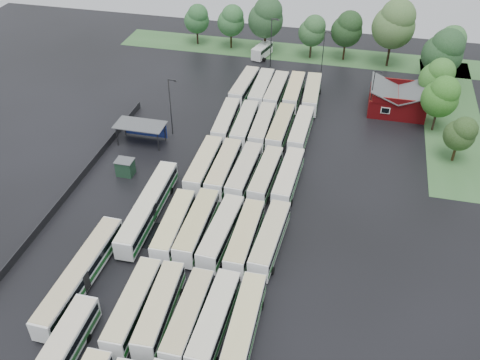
# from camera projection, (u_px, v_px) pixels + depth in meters

# --- Properties ---
(ground) EXTENTS (160.00, 160.00, 0.00)m
(ground) POSITION_uv_depth(u_px,v_px,m) (203.00, 247.00, 69.45)
(ground) COLOR black
(ground) RESTS_ON ground
(brick_building) EXTENTS (10.07, 8.60, 5.39)m
(brick_building) POSITION_uv_depth(u_px,v_px,m) (397.00, 102.00, 97.20)
(brick_building) COLOR maroon
(brick_building) RESTS_ON ground
(wash_shed) EXTENTS (8.20, 4.20, 3.58)m
(wash_shed) POSITION_uv_depth(u_px,v_px,m) (141.00, 126.00, 88.10)
(wash_shed) COLOR #2D2D30
(wash_shed) RESTS_ON ground
(utility_hut) EXTENTS (2.70, 2.20, 2.62)m
(utility_hut) POSITION_uv_depth(u_px,v_px,m) (125.00, 167.00, 81.55)
(utility_hut) COLOR #183623
(utility_hut) RESTS_ON ground
(grass_strip_north) EXTENTS (80.00, 10.00, 0.01)m
(grass_strip_north) POSITION_uv_depth(u_px,v_px,m) (295.00, 53.00, 119.65)
(grass_strip_north) COLOR #376531
(grass_strip_north) RESTS_ON ground
(grass_strip_east) EXTENTS (10.00, 50.00, 0.01)m
(grass_strip_east) POSITION_uv_depth(u_px,v_px,m) (452.00, 117.00, 96.45)
(grass_strip_east) COLOR #376531
(grass_strip_east) RESTS_ON ground
(west_fence) EXTENTS (0.10, 50.00, 1.20)m
(west_fence) POSITION_uv_depth(u_px,v_px,m) (76.00, 183.00, 79.52)
(west_fence) COLOR #2D2D30
(west_fence) RESTS_ON ground
(bus_r1c0) EXTENTS (2.93, 12.35, 3.42)m
(bus_r1c0) POSITION_uv_depth(u_px,v_px,m) (133.00, 306.00, 59.19)
(bus_r1c0) COLOR white
(bus_r1c0) RESTS_ON ground
(bus_r1c1) EXTENTS (3.16, 12.12, 3.34)m
(bus_r1c1) POSITION_uv_depth(u_px,v_px,m) (160.00, 309.00, 58.91)
(bus_r1c1) COLOR white
(bus_r1c1) RESTS_ON ground
(bus_r1c2) EXTENTS (2.55, 11.96, 3.33)m
(bus_r1c2) POSITION_uv_depth(u_px,v_px,m) (188.00, 317.00, 58.04)
(bus_r1c2) COLOR white
(bus_r1c2) RESTS_ON ground
(bus_r1c3) EXTENTS (2.88, 12.43, 3.45)m
(bus_r1c3) POSITION_uv_depth(u_px,v_px,m) (214.00, 320.00, 57.59)
(bus_r1c3) COLOR white
(bus_r1c3) RESTS_ON ground
(bus_r1c4) EXTENTS (2.83, 12.24, 3.39)m
(bus_r1c4) POSITION_uv_depth(u_px,v_px,m) (245.00, 323.00, 57.33)
(bus_r1c4) COLOR white
(bus_r1c4) RESTS_ON ground
(bus_r2c0) EXTENTS (3.03, 12.30, 3.40)m
(bus_r2c0) POSITION_uv_depth(u_px,v_px,m) (174.00, 226.00, 69.91)
(bus_r2c0) COLOR white
(bus_r2c0) RESTS_ON ground
(bus_r2c1) EXTENTS (2.76, 12.63, 3.51)m
(bus_r2c1) POSITION_uv_depth(u_px,v_px,m) (197.00, 226.00, 69.74)
(bus_r2c1) COLOR white
(bus_r2c1) RESTS_ON ground
(bus_r2c2) EXTENTS (3.24, 12.50, 3.45)m
(bus_r2c2) POSITION_uv_depth(u_px,v_px,m) (221.00, 232.00, 68.91)
(bus_r2c2) COLOR white
(bus_r2c2) RESTS_ON ground
(bus_r2c3) EXTENTS (2.69, 12.28, 3.41)m
(bus_r2c3) POSITION_uv_depth(u_px,v_px,m) (245.00, 237.00, 68.13)
(bus_r2c3) COLOR white
(bus_r2c3) RESTS_ON ground
(bus_r2c4) EXTENTS (3.26, 12.54, 3.46)m
(bus_r2c4) POSITION_uv_depth(u_px,v_px,m) (270.00, 239.00, 67.88)
(bus_r2c4) COLOR white
(bus_r2c4) RESTS_ON ground
(bus_r3c0) EXTENTS (2.78, 12.67, 3.52)m
(bus_r3c0) POSITION_uv_depth(u_px,v_px,m) (204.00, 166.00, 80.85)
(bus_r3c0) COLOR white
(bus_r3c0) RESTS_ON ground
(bus_r3c1) EXTENTS (2.70, 12.55, 3.49)m
(bus_r3c1) POSITION_uv_depth(u_px,v_px,m) (224.00, 168.00, 80.27)
(bus_r3c1) COLOR white
(bus_r3c1) RESTS_ON ground
(bus_r3c2) EXTENTS (3.00, 12.46, 3.45)m
(bus_r3c2) POSITION_uv_depth(u_px,v_px,m) (244.00, 172.00, 79.58)
(bus_r3c2) COLOR white
(bus_r3c2) RESTS_ON ground
(bus_r3c3) EXTENTS (3.07, 12.21, 3.37)m
(bus_r3c3) POSITION_uv_depth(u_px,v_px,m) (266.00, 176.00, 78.93)
(bus_r3c3) COLOR white
(bus_r3c3) RESTS_ON ground
(bus_r3c4) EXTENTS (3.02, 12.38, 3.42)m
(bus_r3c4) POSITION_uv_depth(u_px,v_px,m) (288.00, 178.00, 78.44)
(bus_r3c4) COLOR white
(bus_r3c4) RESTS_ON ground
(bus_r4c0) EXTENTS (3.10, 12.24, 3.38)m
(bus_r4c0) POSITION_uv_depth(u_px,v_px,m) (226.00, 121.00, 91.56)
(bus_r4c0) COLOR white
(bus_r4c0) RESTS_ON ground
(bus_r4c1) EXTENTS (2.93, 12.36, 3.42)m
(bus_r4c1) POSITION_uv_depth(u_px,v_px,m) (245.00, 125.00, 90.68)
(bus_r4c1) COLOR white
(bus_r4c1) RESTS_ON ground
(bus_r4c2) EXTENTS (2.80, 12.17, 3.37)m
(bus_r4c2) POSITION_uv_depth(u_px,v_px,m) (262.00, 126.00, 90.23)
(bus_r4c2) COLOR white
(bus_r4c2) RESTS_ON ground
(bus_r4c3) EXTENTS (2.90, 12.56, 3.48)m
(bus_r4c3) POSITION_uv_depth(u_px,v_px,m) (281.00, 128.00, 89.64)
(bus_r4c3) COLOR white
(bus_r4c3) RESTS_ON ground
(bus_r4c4) EXTENTS (2.83, 12.31, 3.41)m
(bus_r4c4) POSITION_uv_depth(u_px,v_px,m) (301.00, 130.00, 89.17)
(bus_r4c4) COLOR white
(bus_r4c4) RESTS_ON ground
(bus_r5c0) EXTENTS (3.25, 12.54, 3.46)m
(bus_r5c0) POSITION_uv_depth(u_px,v_px,m) (244.00, 87.00, 102.04)
(bus_r5c0) COLOR white
(bus_r5c0) RESTS_ON ground
(bus_r5c1) EXTENTS (2.77, 12.63, 3.51)m
(bus_r5c1) POSITION_uv_depth(u_px,v_px,m) (261.00, 89.00, 101.05)
(bus_r5c1) COLOR white
(bus_r5c1) RESTS_ON ground
(bus_r5c2) EXTENTS (2.78, 12.24, 3.40)m
(bus_r5c2) POSITION_uv_depth(u_px,v_px,m) (276.00, 91.00, 100.51)
(bus_r5c2) COLOR white
(bus_r5c2) RESTS_ON ground
(bus_r5c3) EXTENTS (2.75, 12.24, 3.40)m
(bus_r5c3) POSITION_uv_depth(u_px,v_px,m) (294.00, 92.00, 100.32)
(bus_r5c3) COLOR white
(bus_r5c3) RESTS_ON ground
(bus_r5c4) EXTENTS (3.20, 12.64, 3.49)m
(bus_r5c4) POSITION_uv_depth(u_px,v_px,m) (312.00, 94.00, 99.54)
(bus_r5c4) COLOR white
(bus_r5c4) RESTS_ON ground
(artic_bus_west_b) EXTENTS (2.93, 18.20, 3.37)m
(artic_bus_west_b) POSITION_uv_depth(u_px,v_px,m) (148.00, 207.00, 73.02)
(artic_bus_west_b) COLOR white
(artic_bus_west_b) RESTS_ON ground
(artic_bus_west_c) EXTENTS (2.92, 17.95, 3.32)m
(artic_bus_west_c) POSITION_uv_depth(u_px,v_px,m) (81.00, 274.00, 63.04)
(artic_bus_west_c) COLOR white
(artic_bus_west_c) RESTS_ON ground
(minibus) EXTENTS (3.77, 6.54, 2.69)m
(minibus) POSITION_uv_depth(u_px,v_px,m) (262.00, 51.00, 116.84)
(minibus) COLOR white
(minibus) RESTS_ON ground
(tree_north_0) EXTENTS (5.66, 5.66, 9.37)m
(tree_north_0) POSITION_uv_depth(u_px,v_px,m) (197.00, 19.00, 119.97)
(tree_north_0) COLOR black
(tree_north_0) RESTS_ON ground
(tree_north_1) EXTENTS (6.04, 6.04, 10.01)m
(tree_north_1) POSITION_uv_depth(u_px,v_px,m) (231.00, 20.00, 117.95)
(tree_north_1) COLOR black
(tree_north_1) RESTS_ON ground
(tree_north_2) EXTENTS (7.64, 7.64, 12.65)m
(tree_north_2) POSITION_uv_depth(u_px,v_px,m) (266.00, 17.00, 114.68)
(tree_north_2) COLOR black
(tree_north_2) RESTS_ON ground
(tree_north_3) EXTENTS (5.83, 5.83, 9.66)m
(tree_north_3) POSITION_uv_depth(u_px,v_px,m) (313.00, 30.00, 113.69)
(tree_north_3) COLOR #312619
(tree_north_3) RESTS_ON ground
(tree_north_4) EXTENTS (6.58, 6.58, 10.90)m
(tree_north_4) POSITION_uv_depth(u_px,v_px,m) (348.00, 29.00, 112.37)
(tree_north_4) COLOR #341E11
(tree_north_4) RESTS_ON ground
(tree_north_5) EXTENTS (8.72, 8.72, 14.45)m
(tree_north_5) POSITION_uv_depth(u_px,v_px,m) (395.00, 24.00, 108.39)
(tree_north_5) COLOR black
(tree_north_5) RESTS_ON ground
(tree_north_6) EXTENTS (5.86, 5.86, 9.70)m
(tree_north_6) POSITION_uv_depth(u_px,v_px,m) (451.00, 42.00, 108.64)
(tree_north_6) COLOR black
(tree_north_6) RESTS_ON ground
(tree_east_0) EXTENTS (4.88, 4.85, 8.03)m
(tree_east_0) POSITION_uv_depth(u_px,v_px,m) (461.00, 133.00, 82.18)
(tree_east_0) COLOR #3A2914
(tree_east_0) RESTS_ON ground
(tree_east_1) EXTENTS (6.19, 6.19, 10.25)m
(tree_east_1) POSITION_uv_depth(u_px,v_px,m) (441.00, 96.00, 88.89)
(tree_east_1) COLOR #322519
(tree_east_1) RESTS_ON ground
(tree_east_2) EXTENTS (6.05, 6.05, 10.02)m
(tree_east_2) POSITION_uv_depth(u_px,v_px,m) (438.00, 77.00, 95.14)
(tree_east_2) COLOR #342411
(tree_east_2) RESTS_ON ground
(tree_east_3) EXTENTS (7.64, 7.64, 12.66)m
(tree_east_3) POSITION_uv_depth(u_px,v_px,m) (444.00, 52.00, 99.91)
(tree_east_3) COLOR black
(tree_east_3) RESTS_ON ground
(tree_east_4) EXTENTS (6.66, 6.66, 11.03)m
(tree_east_4) POSITION_uv_depth(u_px,v_px,m) (449.00, 45.00, 105.21)
(tree_east_4) COLOR black
(tree_east_4) RESTS_ON ground
(lamp_post_ne) EXTENTS (1.39, 0.27, 9.02)m
(lamp_post_ne) POSITION_uv_depth(u_px,v_px,m) (373.00, 91.00, 93.44)
(lamp_post_ne) COLOR #2D2D30
(lamp_post_ne) RESTS_ON ground
(lamp_post_nw) EXTENTS (1.59, 0.31, 10.31)m
(lamp_post_nw) POSITION_uv_depth(u_px,v_px,m) (171.00, 103.00, 88.31)
(lamp_post_nw) COLOR #2D2D30
(lamp_post_nw) RESTS_ON ground
(lamp_post_back_w) EXTENTS (1.62, 0.32, 10.55)m
(lamp_post_back_w) POSITION_uv_depth(u_px,v_px,m) (272.00, 39.00, 109.87)
(lamp_post_back_w) COLOR #2D2D30
(lamp_post_back_w) RESTS_ON ground
(lamp_post_back_e) EXTENTS (1.39, 0.27, 9.05)m
(lamp_post_back_e) POSITION_uv_depth(u_px,v_px,m) (324.00, 50.00, 107.72)
(lamp_post_back_e) COLOR #2D2D30
(lamp_post_back_e) RESTS_ON ground
(puddle_2) EXTENTS (5.30, 5.30, 0.01)m
(puddle_2) POSITION_uv_depth(u_px,v_px,m) (155.00, 236.00, 71.13)
(puddle_2) COLOR black
(puddle_2) RESTS_ON ground
(puddle_3) EXTENTS (4.08, 4.08, 0.01)m
(puddle_3) POSITION_uv_depth(u_px,v_px,m) (233.00, 255.00, 68.23)
(puddle_3) COLOR black
(puddle_3) RESTS_ON ground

